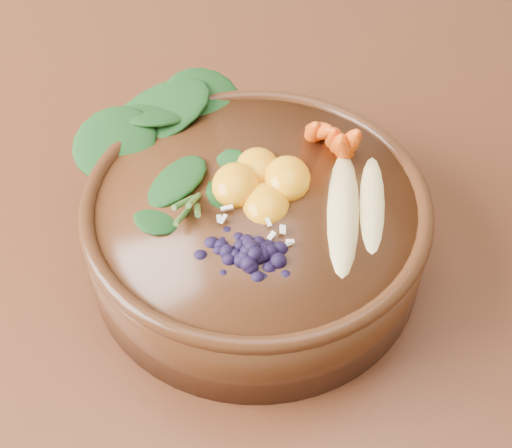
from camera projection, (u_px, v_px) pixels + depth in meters
The scene contains 8 objects.
dining_table at pixel (353, 284), 0.79m from camera, with size 1.60×0.90×0.75m.
stoneware_bowl at pixel (256, 231), 0.66m from camera, with size 0.31×0.31×0.08m, color #3F2110.
kale_heap at pixel (214, 128), 0.66m from camera, with size 0.20×0.18×0.05m, color #153E16, non-canonical shape.
carrot_cluster at pixel (329, 108), 0.65m from camera, with size 0.06×0.06×0.09m, color #E45212, non-canonical shape.
banana_halves at pixel (359, 195), 0.62m from camera, with size 0.06×0.17×0.03m.
mandarin_cluster at pixel (261, 171), 0.63m from camera, with size 0.09×0.10×0.03m, color orange, non-canonical shape.
blueberry_pile at pixel (249, 239), 0.57m from camera, with size 0.14×0.11×0.04m, color black, non-canonical shape.
coconut_flakes at pixel (255, 215), 0.61m from camera, with size 0.10×0.08×0.01m, color white, non-canonical shape.
Camera 1 is at (-0.08, -0.48, 1.29)m, focal length 50.00 mm.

